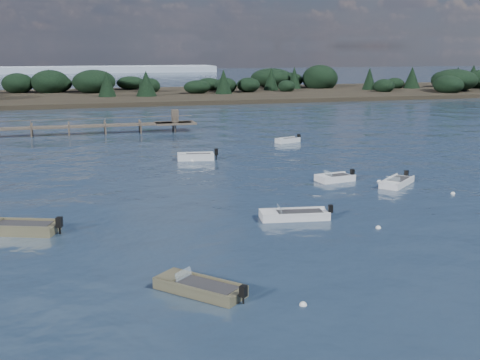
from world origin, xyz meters
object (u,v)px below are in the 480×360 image
object	(u,v)px
dinghy_mid_white_a	(294,216)
dinghy_extra_a	(335,179)
dinghy_mid_white_b	(397,183)
dinghy_near_olive	(200,289)
tender_far_white	(196,158)
dinghy_mid_grey	(17,230)
tender_far_grey_b	(288,141)

from	to	relation	value
dinghy_mid_white_a	dinghy_extra_a	size ratio (longest dim) A/B	1.39
dinghy_mid_white_b	dinghy_near_olive	bearing A→B (deg)	-139.27
tender_far_white	dinghy_near_olive	bearing A→B (deg)	-101.04
dinghy_mid_grey	dinghy_mid_white_b	bearing A→B (deg)	10.42
dinghy_extra_a	tender_far_white	bearing A→B (deg)	126.77
dinghy_mid_grey	dinghy_mid_white_a	distance (m)	16.43
dinghy_near_olive	dinghy_mid_white_b	size ratio (longest dim) A/B	1.02
dinghy_mid_grey	tender_far_white	world-z (taller)	tender_far_white
dinghy_mid_grey	dinghy_mid_white_a	bearing A→B (deg)	-5.40
dinghy_mid_grey	dinghy_mid_white_a	world-z (taller)	dinghy_mid_grey
dinghy_mid_grey	dinghy_near_olive	bearing A→B (deg)	-53.31
dinghy_mid_white_a	tender_far_grey_b	world-z (taller)	dinghy_mid_white_a
dinghy_extra_a	dinghy_near_olive	bearing A→B (deg)	-128.21
dinghy_near_olive	tender_far_grey_b	size ratio (longest dim) A/B	1.26
dinghy_near_olive	dinghy_extra_a	world-z (taller)	dinghy_extra_a
tender_far_white	dinghy_extra_a	world-z (taller)	tender_far_white
dinghy_near_olive	tender_far_white	world-z (taller)	tender_far_white
dinghy_near_olive	dinghy_extra_a	size ratio (longest dim) A/B	1.20
dinghy_mid_grey	dinghy_mid_white_b	distance (m)	27.70
dinghy_mid_grey	dinghy_mid_white_a	size ratio (longest dim) A/B	1.08
dinghy_near_olive	dinghy_mid_white_a	distance (m)	12.56
dinghy_near_olive	dinghy_mid_white_a	bearing A→B (deg)	50.52
dinghy_extra_a	tender_far_grey_b	xyz separation A→B (m)	(3.05, 19.42, 0.01)
dinghy_near_olive	tender_far_grey_b	bearing A→B (deg)	64.93
dinghy_near_olive	dinghy_mid_white_b	bearing A→B (deg)	40.73
dinghy_mid_white_b	dinghy_mid_white_a	xyz separation A→B (m)	(-10.89, -6.56, 0.00)
tender_far_white	dinghy_extra_a	xyz separation A→B (m)	(8.87, -11.87, -0.04)
dinghy_near_olive	tender_far_white	distance (m)	31.33
dinghy_near_olive	dinghy_extra_a	bearing A→B (deg)	51.79
dinghy_mid_white_a	tender_far_grey_b	distance (m)	30.29
dinghy_near_olive	dinghy_mid_grey	bearing A→B (deg)	126.69
dinghy_mid_white_a	dinghy_extra_a	distance (m)	11.49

